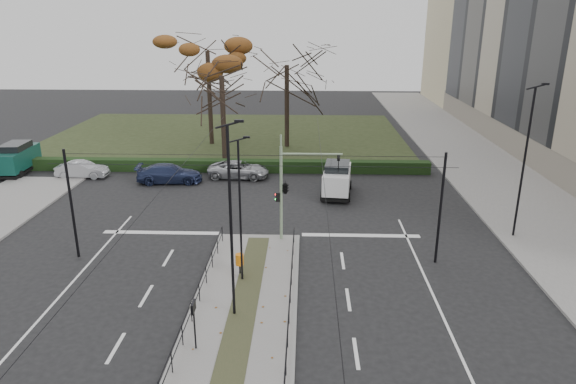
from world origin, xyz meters
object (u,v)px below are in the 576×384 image
Objects in this scene: streetlamp_sidewalk at (525,161)px; info_panel at (193,312)px; parked_car_third at (170,174)px; bare_tree_center at (287,71)px; parked_car_second at (82,170)px; green_van at (17,158)px; litter_bin at (240,260)px; white_van at (337,178)px; streetlamp_median_far at (240,210)px; bare_tree_near at (222,83)px; traffic_light at (287,186)px; streetlamp_median_near at (231,221)px; parked_car_fourth at (239,170)px; rust_tree at (207,51)px.

info_panel is at bearing -144.97° from streetlamp_sidewalk.
bare_tree_center reaches higher than parked_car_third.
parked_car_second is 0.79× the size of green_van.
litter_bin is at bearing 81.29° from info_panel.
bare_tree_center reaches higher than streetlamp_sidewalk.
white_van is (6.47, 18.95, -0.48)m from info_panel.
litter_bin is 0.15× the size of streetlamp_median_far.
parked_car_second is 0.39× the size of bare_tree_center.
litter_bin is at bearing -160.93° from streetlamp_sidewalk.
parked_car_second is 0.40× the size of bare_tree_near.
traffic_light is 1.18× the size of white_van.
info_panel reaches higher than litter_bin.
traffic_light is 9.24m from white_van.
traffic_light reaches higher than white_van.
parked_car_second is at bearing 170.09° from white_van.
litter_bin is at bearing -79.27° from bare_tree_near.
bare_tree_center is at bearing 122.94° from streetlamp_sidewalk.
green_van is at bearing 134.81° from streetlamp_median_near.
white_van is at bearing -99.85° from parked_car_second.
traffic_light reaches higher than parked_car_third.
parked_car_fourth is at bearing 97.43° from litter_bin.
streetlamp_sidewalk reaches higher than parked_car_fourth.
rust_tree is (1.01, 12.97, 8.53)m from parked_car_third.
streetlamp_median_far is at bearing -159.13° from parked_car_third.
streetlamp_sidewalk is 24.77m from bare_tree_near.
white_van is 0.90× the size of green_van.
white_van is at bearing 71.16° from info_panel.
litter_bin is 16.98m from parked_car_third.
streetlamp_median_near is at bearing -169.44° from parked_car_fourth.
parked_car_third is 0.50× the size of bare_tree_near.
bare_tree_center is at bearing 24.21° from green_van.
parked_car_third is (-22.98, 9.89, -3.91)m from streetlamp_sidewalk.
info_panel is 0.24× the size of streetlamp_median_near.
green_van is at bearing 91.75° from parked_car_fourth.
traffic_light is 1.35× the size of parked_car_second.
parked_car_third is at bearing 116.00° from litter_bin.
traffic_light is 23.29m from bare_tree_center.
streetlamp_median_near is 20.90m from parked_car_fourth.
parked_car_fourth is (-2.18, 16.74, -0.22)m from litter_bin.
bare_tree_near reaches higher than parked_car_third.
parked_car_third is 0.48× the size of bare_tree_center.
litter_bin is 0.12× the size of streetlamp_sidewalk.
streetlamp_median_far is 0.81× the size of streetlamp_sidewalk.
streetlamp_sidewalk is 0.87× the size of bare_tree_near.
streetlamp_median_near is 1.82× the size of white_van.
parked_car_third is 1.08× the size of white_van.
streetlamp_median_near is at bearing -92.01° from bare_tree_center.
traffic_light is 11.16m from info_panel.
litter_bin is at bearing -158.89° from parked_car_third.
traffic_light reaches higher than parked_car_fourth.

